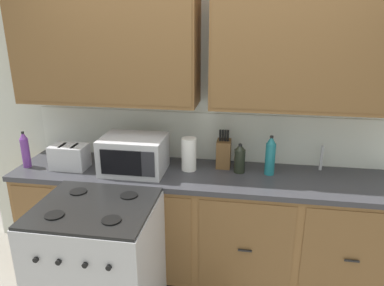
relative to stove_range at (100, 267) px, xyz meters
name	(u,v)px	position (x,y,z in m)	size (l,w,h in m)	color
wall_unit	(206,74)	(0.61, 0.83, 1.20)	(4.11, 0.40, 2.45)	silver
counter_run	(201,224)	(0.61, 0.63, 0.01)	(2.94, 0.64, 0.94)	black
stove_range	(100,267)	(0.00, 0.00, 0.00)	(0.76, 0.68, 0.95)	#B7B7BC
microwave	(134,154)	(0.09, 0.58, 0.61)	(0.48, 0.37, 0.28)	#B7B7BC
toaster	(70,157)	(-0.44, 0.56, 0.56)	(0.28, 0.18, 0.19)	#B7B7BC
knife_block	(224,153)	(0.76, 0.78, 0.58)	(0.11, 0.14, 0.31)	brown
sink_faucet	(321,158)	(1.52, 0.84, 0.57)	(0.02, 0.02, 0.20)	#B2B5BA
paper_towel_roll	(189,154)	(0.50, 0.68, 0.60)	(0.12, 0.12, 0.26)	white
bottle_violet	(25,150)	(-0.79, 0.53, 0.61)	(0.06, 0.06, 0.30)	#663384
bottle_teal	(270,156)	(1.12, 0.69, 0.62)	(0.08, 0.08, 0.31)	#1E707A
bottle_dark	(240,159)	(0.89, 0.69, 0.58)	(0.08, 0.08, 0.23)	black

